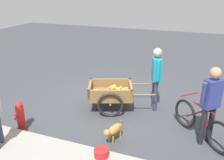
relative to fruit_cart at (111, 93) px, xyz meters
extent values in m
plane|color=#3D3F44|center=(0.03, -0.24, -0.43)|extent=(24.00, 24.00, 0.00)
cube|color=olive|center=(0.01, 0.00, -0.03)|extent=(1.31, 1.13, 0.10)
cube|color=olive|center=(0.50, 0.18, 0.14)|extent=(0.33, 0.77, 0.24)
cube|color=olive|center=(-0.47, -0.18, 0.14)|extent=(0.33, 0.77, 0.24)
cube|color=olive|center=(-0.11, 0.35, 0.14)|extent=(1.05, 0.44, 0.24)
cube|color=olive|center=(0.14, -0.35, 0.14)|extent=(1.05, 0.44, 0.24)
torus|color=black|center=(-0.14, 0.41, -0.11)|extent=(0.62, 0.28, 0.64)
torus|color=black|center=(0.17, -0.41, -0.11)|extent=(0.62, 0.28, 0.64)
cylinder|color=gray|center=(0.01, 0.00, -0.11)|extent=(0.34, 0.84, 0.04)
cylinder|color=olive|center=(-0.88, 0.03, 0.12)|extent=(0.53, 0.23, 0.04)
cylinder|color=olive|center=(-0.64, -0.60, 0.12)|extent=(0.53, 0.23, 0.04)
cylinder|color=gray|center=(0.45, 0.17, -0.26)|extent=(0.04, 0.04, 0.35)
ellipsoid|color=gold|center=(0.01, -0.26, 0.07)|extent=(0.15, 0.14, 0.15)
ellipsoid|color=gold|center=(0.02, -0.25, 0.08)|extent=(0.19, 0.09, 0.10)
ellipsoid|color=gold|center=(0.03, -0.24, 0.09)|extent=(0.19, 0.09, 0.05)
ellipsoid|color=gold|center=(0.04, -0.23, 0.10)|extent=(0.19, 0.09, 0.10)
ellipsoid|color=gold|center=(0.04, -0.22, 0.11)|extent=(0.17, 0.15, 0.12)
ellipsoid|color=gold|center=(-0.24, -0.04, 0.15)|extent=(0.17, 0.14, 0.13)
ellipsoid|color=gold|center=(-0.23, -0.03, 0.16)|extent=(0.19, 0.11, 0.08)
ellipsoid|color=gold|center=(-0.22, -0.02, 0.17)|extent=(0.18, 0.13, 0.09)
ellipsoid|color=gold|center=(-0.21, -0.01, 0.18)|extent=(0.18, 0.12, 0.14)
ellipsoid|color=gold|center=(0.23, 0.35, 0.17)|extent=(0.18, 0.09, 0.14)
ellipsoid|color=gold|center=(0.25, 0.36, 0.18)|extent=(0.19, 0.11, 0.05)
ellipsoid|color=gold|center=(0.27, 0.37, 0.19)|extent=(0.17, 0.05, 0.14)
ellipsoid|color=gold|center=(-0.41, 0.01, 0.08)|extent=(0.19, 0.06, 0.12)
ellipsoid|color=gold|center=(-0.40, 0.02, 0.09)|extent=(0.19, 0.05, 0.09)
ellipsoid|color=gold|center=(-0.39, 0.03, 0.10)|extent=(0.18, 0.12, 0.05)
ellipsoid|color=gold|center=(-0.38, 0.04, 0.11)|extent=(0.18, 0.07, 0.11)
ellipsoid|color=gold|center=(-0.38, 0.05, 0.12)|extent=(0.18, 0.07, 0.15)
ellipsoid|color=gold|center=(-0.42, -0.05, 0.06)|extent=(0.18, 0.06, 0.13)
ellipsoid|color=gold|center=(-0.40, -0.04, 0.07)|extent=(0.17, 0.15, 0.05)
ellipsoid|color=gold|center=(-0.39, -0.02, 0.08)|extent=(0.17, 0.13, 0.13)
ellipsoid|color=gold|center=(-0.42, 0.03, 0.18)|extent=(0.19, 0.09, 0.13)
ellipsoid|color=gold|center=(-0.40, 0.04, 0.19)|extent=(0.19, 0.09, 0.05)
ellipsoid|color=gold|center=(-0.39, 0.05, 0.20)|extent=(0.18, 0.13, 0.13)
ellipsoid|color=gold|center=(-0.26, 0.09, 0.14)|extent=(0.16, 0.15, 0.13)
ellipsoid|color=gold|center=(-0.24, 0.10, 0.15)|extent=(0.18, 0.12, 0.05)
ellipsoid|color=gold|center=(-0.22, 0.11, 0.16)|extent=(0.16, 0.14, 0.15)
ellipsoid|color=gold|center=(-0.08, -0.09, 0.10)|extent=(0.17, 0.15, 0.13)
ellipsoid|color=gold|center=(-0.07, -0.08, 0.11)|extent=(0.18, 0.14, 0.09)
ellipsoid|color=gold|center=(-0.07, -0.07, 0.12)|extent=(0.18, 0.07, 0.05)
ellipsoid|color=gold|center=(-0.06, -0.06, 0.13)|extent=(0.19, 0.09, 0.09)
ellipsoid|color=gold|center=(-0.05, -0.05, 0.14)|extent=(0.18, 0.08, 0.14)
cylinder|color=#333851|center=(-1.10, -0.30, -0.03)|extent=(0.11, 0.11, 0.81)
cylinder|color=#333851|center=(-1.03, -0.50, -0.03)|extent=(0.11, 0.11, 0.81)
cube|color=teal|center=(-1.06, -0.40, 0.66)|extent=(0.31, 0.39, 0.57)
sphere|color=tan|center=(-1.06, -0.40, 1.09)|extent=(0.22, 0.22, 0.22)
cylinder|color=teal|center=(-1.14, -0.19, 0.69)|extent=(0.08, 0.08, 0.52)
cylinder|color=teal|center=(-0.99, -0.60, 0.69)|extent=(0.08, 0.10, 0.52)
torus|color=black|center=(-1.88, 0.22, -0.10)|extent=(0.50, 0.52, 0.66)
torus|color=black|center=(-2.57, 0.94, -0.10)|extent=(0.50, 0.52, 0.66)
cylinder|color=maroon|center=(-2.22, 0.58, 0.30)|extent=(0.44, 0.46, 0.04)
cylinder|color=maroon|center=(-2.31, 0.67, 0.12)|extent=(0.10, 0.10, 0.45)
cylinder|color=maroon|center=(-2.10, 0.45, 0.07)|extent=(0.39, 0.41, 0.43)
ellipsoid|color=black|center=(-2.32, 0.68, 0.39)|extent=(0.20, 0.08, 0.06)
cylinder|color=maroon|center=(-1.91, 0.26, 0.40)|extent=(0.35, 0.34, 0.03)
cylinder|color=black|center=(-2.25, 0.77, -0.03)|extent=(0.11, 0.11, 0.81)
cylinder|color=black|center=(-2.41, 0.61, -0.03)|extent=(0.11, 0.11, 0.81)
cube|color=navy|center=(-2.33, 0.69, 0.67)|extent=(0.38, 0.38, 0.58)
sphere|color=tan|center=(-2.33, 0.69, 1.10)|extent=(0.22, 0.22, 0.22)
cylinder|color=navy|center=(-2.17, 0.84, 0.70)|extent=(0.08, 0.17, 0.52)
cylinder|color=navy|center=(-2.49, 0.54, 0.70)|extent=(0.08, 0.16, 0.53)
ellipsoid|color=#AD7A38|center=(-0.56, 1.28, -0.16)|extent=(0.29, 0.47, 0.18)
sphere|color=#AD7A38|center=(-0.49, 1.54, -0.10)|extent=(0.14, 0.14, 0.14)
cylinder|color=#AD7A38|center=(-0.64, 1.01, -0.12)|extent=(0.05, 0.11, 0.12)
cylinder|color=#AD7A38|center=(-0.58, 1.42, -0.34)|extent=(0.04, 0.04, 0.18)
cylinder|color=#AD7A38|center=(-0.48, 1.39, -0.34)|extent=(0.04, 0.04, 0.18)
cylinder|color=#AD7A38|center=(-0.65, 1.16, -0.34)|extent=(0.04, 0.04, 0.18)
cylinder|color=#AD7A38|center=(-0.55, 1.14, -0.34)|extent=(0.04, 0.04, 0.18)
cylinder|color=red|center=(1.56, 1.59, -0.16)|extent=(0.18, 0.18, 0.55)
sphere|color=red|center=(1.56, 1.59, 0.16)|extent=(0.16, 0.16, 0.16)
cylinder|color=red|center=(1.67, 1.59, -0.10)|extent=(0.10, 0.07, 0.07)
cylinder|color=red|center=(1.56, 1.70, -0.10)|extent=(0.07, 0.10, 0.07)
cylinder|color=#B21E1E|center=(-0.55, 1.98, -0.30)|extent=(0.27, 0.27, 0.28)
camera|label=1|loc=(-1.96, 5.22, 2.60)|focal=38.12mm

